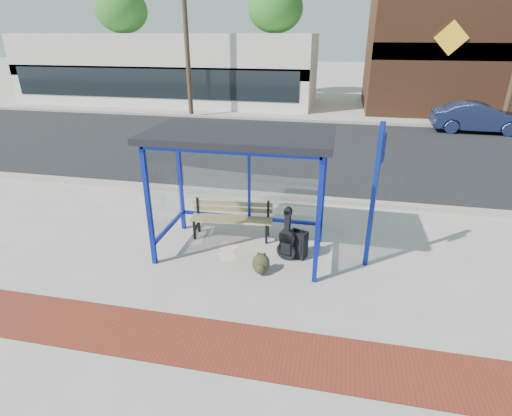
% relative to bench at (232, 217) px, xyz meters
% --- Properties ---
extents(ground, '(120.00, 120.00, 0.00)m').
position_rel_bench_xyz_m(ground, '(0.35, -0.61, -0.46)').
color(ground, '#B2ADA0').
rests_on(ground, ground).
extents(brick_paver_strip, '(60.00, 1.00, 0.01)m').
position_rel_bench_xyz_m(brick_paver_strip, '(0.35, -3.21, -0.45)').
color(brick_paver_strip, maroon).
rests_on(brick_paver_strip, ground).
extents(curb_near, '(60.00, 0.25, 0.12)m').
position_rel_bench_xyz_m(curb_near, '(0.35, 2.29, -0.40)').
color(curb_near, gray).
rests_on(curb_near, ground).
extents(street_asphalt, '(60.00, 10.00, 0.00)m').
position_rel_bench_xyz_m(street_asphalt, '(0.35, 7.39, -0.45)').
color(street_asphalt, black).
rests_on(street_asphalt, ground).
extents(curb_far, '(60.00, 0.25, 0.12)m').
position_rel_bench_xyz_m(curb_far, '(0.35, 12.49, -0.40)').
color(curb_far, gray).
rests_on(curb_far, ground).
extents(far_sidewalk, '(60.00, 4.00, 0.01)m').
position_rel_bench_xyz_m(far_sidewalk, '(0.35, 14.39, -0.45)').
color(far_sidewalk, '#B2ADA0').
rests_on(far_sidewalk, ground).
extents(bus_shelter, '(3.30, 1.80, 2.42)m').
position_rel_bench_xyz_m(bus_shelter, '(0.35, -0.54, 1.62)').
color(bus_shelter, '#0E1D9E').
rests_on(bus_shelter, ground).
extents(storefront_white, '(18.00, 6.04, 4.00)m').
position_rel_bench_xyz_m(storefront_white, '(-8.65, 17.38, 1.54)').
color(storefront_white, silver).
rests_on(storefront_white, ground).
extents(storefront_brown, '(10.00, 7.08, 6.40)m').
position_rel_bench_xyz_m(storefront_brown, '(8.35, 17.88, 2.75)').
color(storefront_brown, '#59331E').
rests_on(storefront_brown, ground).
extents(tree_left, '(3.60, 3.60, 7.03)m').
position_rel_bench_xyz_m(tree_left, '(-13.65, 21.39, 5.00)').
color(tree_left, '#4C3826').
rests_on(tree_left, ground).
extents(tree_mid, '(3.60, 3.60, 7.03)m').
position_rel_bench_xyz_m(tree_mid, '(-2.65, 21.39, 5.00)').
color(tree_mid, '#4C3826').
rests_on(tree_mid, ground).
extents(utility_pole_west, '(1.60, 0.24, 8.00)m').
position_rel_bench_xyz_m(utility_pole_west, '(-5.65, 12.79, 3.65)').
color(utility_pole_west, '#4C3826').
rests_on(utility_pole_west, ground).
extents(bench, '(1.73, 0.56, 0.80)m').
position_rel_bench_xyz_m(bench, '(0.00, 0.00, 0.00)').
color(bench, black).
rests_on(bench, ground).
extents(guitar_bag, '(0.39, 0.19, 1.03)m').
position_rel_bench_xyz_m(guitar_bag, '(1.27, -0.70, -0.08)').
color(guitar_bag, black).
rests_on(guitar_bag, ground).
extents(suitcase, '(0.40, 0.33, 0.60)m').
position_rel_bench_xyz_m(suitcase, '(1.46, -0.58, -0.18)').
color(suitcase, black).
rests_on(suitcase, ground).
extents(backpack, '(0.34, 0.31, 0.38)m').
position_rel_bench_xyz_m(backpack, '(0.88, -1.29, -0.27)').
color(backpack, '#2C2C18').
rests_on(backpack, ground).
extents(sign_post, '(0.16, 0.33, 2.69)m').
position_rel_bench_xyz_m(sign_post, '(2.76, -0.60, 1.06)').
color(sign_post, navy).
rests_on(sign_post, ground).
extents(newspaper_a, '(0.38, 0.44, 0.01)m').
position_rel_bench_xyz_m(newspaper_a, '(-0.70, -0.37, -0.45)').
color(newspaper_a, white).
rests_on(newspaper_a, ground).
extents(newspaper_b, '(0.48, 0.43, 0.01)m').
position_rel_bench_xyz_m(newspaper_b, '(0.04, -0.47, -0.45)').
color(newspaper_b, white).
rests_on(newspaper_b, ground).
extents(newspaper_c, '(0.45, 0.49, 0.01)m').
position_rel_bench_xyz_m(newspaper_c, '(0.13, -0.86, -0.45)').
color(newspaper_c, white).
rests_on(newspaper_c, ground).
extents(parked_car, '(3.87, 1.44, 1.27)m').
position_rel_bench_xyz_m(parked_car, '(7.98, 11.75, 0.18)').
color(parked_car, '#1A2348').
rests_on(parked_car, ground).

